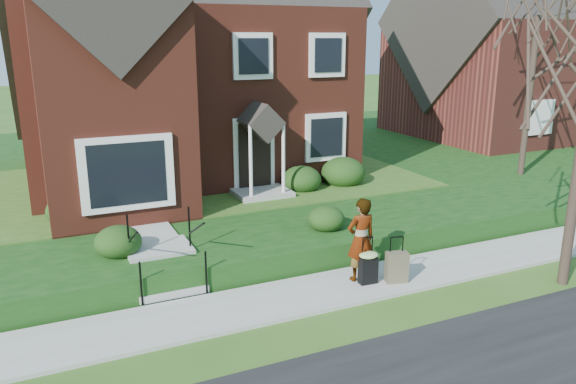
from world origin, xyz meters
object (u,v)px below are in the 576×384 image
front_steps (163,263)px  woman (361,239)px  suitcase_black (368,266)px  suitcase_olive (397,267)px

front_steps → woman: woman is taller
front_steps → suitcase_black: bearing=-26.6°
front_steps → suitcase_black: front_steps is taller
front_steps → woman: 4.24m
front_steps → suitcase_black: 4.36m
front_steps → suitcase_olive: bearing=-25.5°
woman → suitcase_black: 0.57m
suitcase_olive → front_steps: bearing=169.6°
front_steps → suitcase_black: size_ratio=1.98×
woman → suitcase_black: woman is taller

